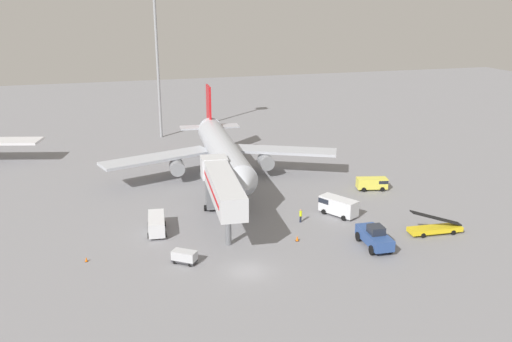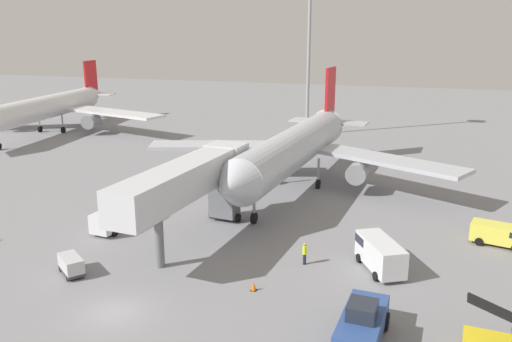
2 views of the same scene
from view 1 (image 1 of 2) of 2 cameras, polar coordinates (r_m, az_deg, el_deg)
The scene contains 13 objects.
ground_plane at distance 57.94m, azimuth -0.88°, elevation -10.46°, with size 300.00×300.00×0.00m, color gray.
airplane_at_gate at distance 85.01m, azimuth -3.59°, elevation 2.18°, with size 37.99×38.48×12.85m.
jet_bridge at distance 66.69m, azimuth -3.70°, elevation -1.50°, with size 4.72×18.19×7.36m.
pushback_tug at distance 64.12m, azimuth 12.38°, elevation -6.79°, with size 2.88×5.95×2.69m.
belt_loader_truck at distance 69.78m, azimuth 18.34°, elevation -5.69°, with size 6.79×2.25×3.19m.
service_van_far_right at distance 67.81m, azimuth -10.44°, elevation -5.39°, with size 2.64×5.65×2.00m.
service_van_far_left at distance 83.18m, azimuth 12.20°, elevation -1.24°, with size 4.81×2.83×1.83m.
service_van_rear_left at distance 72.47m, azimuth 8.58°, elevation -3.60°, with size 4.27×5.48×2.37m.
baggage_cart_mid_center at distance 59.67m, azimuth -7.56°, elevation -8.91°, with size 2.86×2.57×1.41m.
ground_crew_worker_foreground at distance 69.72m, azimuth 4.72°, elevation -4.67°, with size 0.42×0.42×1.79m.
safety_cone_alpha at distance 64.67m, azimuth 4.37°, elevation -7.09°, with size 0.42×0.42×0.65m.
safety_cone_bravo at distance 62.50m, azimuth -17.45°, elevation -8.87°, with size 0.35×0.35×0.54m.
apron_light_mast at distance 112.31m, azimuth -10.49°, elevation 13.94°, with size 2.40×2.40×30.94m.
Camera 1 is at (-13.77, -49.34, 27.07)m, focal length 37.96 mm.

